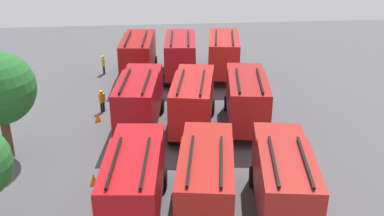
# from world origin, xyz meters

# --- Properties ---
(ground_plane) EXTENTS (56.92, 56.92, 0.00)m
(ground_plane) POSITION_xyz_m (0.00, 0.00, 0.00)
(ground_plane) COLOR #4C4C51
(fire_truck_0) EXTENTS (7.47, 3.57, 3.88)m
(fire_truck_0) POSITION_xyz_m (-10.21, -3.49, 2.15)
(fire_truck_0) COLOR #A11F1A
(fire_truck_0) RESTS_ON ground
(fire_truck_1) EXTENTS (7.45, 3.48, 3.88)m
(fire_truck_1) POSITION_xyz_m (-0.33, -3.64, 2.15)
(fire_truck_1) COLOR maroon
(fire_truck_1) RESTS_ON ground
(fire_truck_2) EXTENTS (7.47, 3.58, 3.88)m
(fire_truck_2) POSITION_xyz_m (9.67, -3.60, 2.15)
(fire_truck_2) COLOR #AE1E1A
(fire_truck_2) RESTS_ON ground
(fire_truck_3) EXTENTS (7.48, 3.59, 3.88)m
(fire_truck_3) POSITION_xyz_m (-9.85, 0.18, 2.15)
(fire_truck_3) COLOR #A11A14
(fire_truck_3) RESTS_ON ground
(fire_truck_4) EXTENTS (7.51, 3.71, 3.88)m
(fire_truck_4) POSITION_xyz_m (-0.30, -0.03, 2.15)
(fire_truck_4) COLOR #AF1A18
(fire_truck_4) RESTS_ON ground
(fire_truck_5) EXTENTS (7.36, 3.20, 3.88)m
(fire_truck_5) POSITION_xyz_m (9.70, 0.16, 2.15)
(fire_truck_5) COLOR maroon
(fire_truck_5) RESTS_ON ground
(fire_truck_6) EXTENTS (7.39, 3.26, 3.88)m
(fire_truck_6) POSITION_xyz_m (-9.68, 3.59, 2.15)
(fire_truck_6) COLOR #AD1015
(fire_truck_6) RESTS_ON ground
(fire_truck_7) EXTENTS (7.44, 3.44, 3.88)m
(fire_truck_7) POSITION_xyz_m (0.18, 3.52, 2.15)
(fire_truck_7) COLOR #A41018
(fire_truck_7) RESTS_ON ground
(fire_truck_8) EXTENTS (7.37, 3.23, 3.88)m
(fire_truck_8) POSITION_xyz_m (9.94, 3.76, 2.15)
(fire_truck_8) COLOR #9D1110
(fire_truck_8) RESTS_ON ground
(firefighter_0) EXTENTS (0.45, 0.30, 1.66)m
(firefighter_0) POSITION_xyz_m (-5.31, -3.51, 0.93)
(firefighter_0) COLOR black
(firefighter_0) RESTS_ON ground
(firefighter_1) EXTENTS (0.43, 0.27, 1.66)m
(firefighter_1) POSITION_xyz_m (11.13, 6.91, 0.93)
(firefighter_1) COLOR black
(firefighter_1) RESTS_ON ground
(firefighter_3) EXTENTS (0.47, 0.47, 1.64)m
(firefighter_3) POSITION_xyz_m (3.01, 6.32, 0.91)
(firefighter_3) COLOR black
(firefighter_3) RESTS_ON ground
(traffic_cone_0) EXTENTS (0.47, 0.47, 0.67)m
(traffic_cone_0) POSITION_xyz_m (1.40, 6.51, 0.33)
(traffic_cone_0) COLOR #F2600C
(traffic_cone_0) RESTS_ON ground
(traffic_cone_1) EXTENTS (0.40, 0.40, 0.56)m
(traffic_cone_1) POSITION_xyz_m (10.97, -6.64, 0.28)
(traffic_cone_1) COLOR #F2600C
(traffic_cone_1) RESTS_ON ground
(traffic_cone_2) EXTENTS (0.46, 0.46, 0.65)m
(traffic_cone_2) POSITION_xyz_m (-6.55, 5.97, 0.33)
(traffic_cone_2) COLOR #F2600C
(traffic_cone_2) RESTS_ON ground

